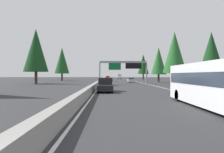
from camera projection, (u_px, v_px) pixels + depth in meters
ground_plane at (102, 83)px, 61.61m from camera, size 320.00×320.00×0.00m
median_barrier at (102, 80)px, 81.60m from camera, size 180.00×0.56×0.90m
shoulder_stripe_right at (136, 82)px, 71.82m from camera, size 160.00×0.16×0.01m
shoulder_stripe_median at (103, 82)px, 71.62m from camera, size 160.00×0.16×0.01m
sign_gantry_overhead at (124, 66)px, 54.90m from camera, size 0.50×12.68×5.91m
bus_near_right at (214, 83)px, 14.02m from camera, size 11.50×2.55×3.10m
pickup_mid_right at (105, 85)px, 28.34m from camera, size 5.60×2.00×1.86m
sedan_far_right at (131, 80)px, 63.93m from camera, size 4.40×1.80×1.47m
minivan_mid_center at (108, 77)px, 116.90m from camera, size 5.00×1.95×1.69m
sedan_far_center at (108, 82)px, 44.87m from camera, size 4.40×1.80×1.47m
box_truck_distant_a at (119, 76)px, 131.49m from camera, size 8.50×2.40×2.95m
conifer_right_near at (211, 55)px, 31.96m from camera, size 3.90×3.90×8.87m
conifer_right_mid at (175, 52)px, 49.04m from camera, size 5.46×5.46×12.40m
conifer_right_far at (159, 61)px, 67.01m from camera, size 4.88×4.88×11.08m
conifer_right_distant at (143, 64)px, 104.46m from camera, size 5.53×5.53×12.57m
conifer_left_near at (36, 50)px, 53.17m from camera, size 6.18×6.18×14.04m
conifer_left_mid at (62, 61)px, 81.90m from camera, size 5.70×5.70×12.96m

